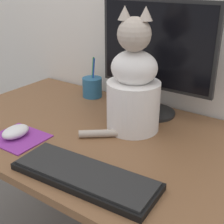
{
  "coord_description": "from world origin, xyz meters",
  "views": [
    {
      "loc": [
        0.52,
        -0.75,
        1.22
      ],
      "look_at": [
        0.05,
        -0.07,
        0.86
      ],
      "focal_mm": 50.0,
      "sensor_mm": 36.0,
      "label": 1
    }
  ],
  "objects_px": {
    "pen_cup": "(92,87)",
    "computer_mouse_left": "(16,132)",
    "keyboard": "(85,175)",
    "cat": "(133,87)",
    "monitor": "(156,54)"
  },
  "relations": [
    {
      "from": "cat",
      "to": "pen_cup",
      "type": "distance_m",
      "value": 0.37
    },
    {
      "from": "pen_cup",
      "to": "computer_mouse_left",
      "type": "bearing_deg",
      "value": -86.05
    },
    {
      "from": "monitor",
      "to": "pen_cup",
      "type": "distance_m",
      "value": 0.36
    },
    {
      "from": "monitor",
      "to": "computer_mouse_left",
      "type": "height_order",
      "value": "monitor"
    },
    {
      "from": "pen_cup",
      "to": "cat",
      "type": "bearing_deg",
      "value": -28.71
    },
    {
      "from": "computer_mouse_left",
      "to": "pen_cup",
      "type": "xyz_separation_m",
      "value": [
        -0.03,
        0.44,
        0.02
      ]
    },
    {
      "from": "cat",
      "to": "computer_mouse_left",
      "type": "bearing_deg",
      "value": -154.04
    },
    {
      "from": "keyboard",
      "to": "cat",
      "type": "relative_size",
      "value": 1.0
    },
    {
      "from": "keyboard",
      "to": "cat",
      "type": "height_order",
      "value": "cat"
    },
    {
      "from": "monitor",
      "to": "computer_mouse_left",
      "type": "xyz_separation_m",
      "value": [
        -0.28,
        -0.43,
        -0.21
      ]
    },
    {
      "from": "keyboard",
      "to": "pen_cup",
      "type": "height_order",
      "value": "pen_cup"
    },
    {
      "from": "keyboard",
      "to": "computer_mouse_left",
      "type": "height_order",
      "value": "computer_mouse_left"
    },
    {
      "from": "monitor",
      "to": "keyboard",
      "type": "distance_m",
      "value": 0.53
    },
    {
      "from": "keyboard",
      "to": "computer_mouse_left",
      "type": "relative_size",
      "value": 4.21
    },
    {
      "from": "monitor",
      "to": "pen_cup",
      "type": "bearing_deg",
      "value": 177.18
    }
  ]
}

